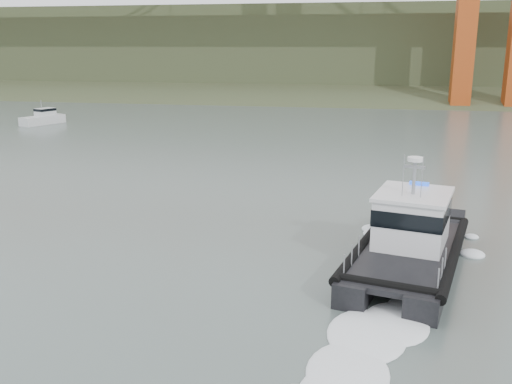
# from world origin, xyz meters

# --- Properties ---
(ground) EXTENTS (400.00, 400.00, 0.00)m
(ground) POSITION_xyz_m (0.00, 0.00, 0.00)
(ground) COLOR #46544E
(ground) RESTS_ON ground
(headlands) EXTENTS (500.00, 105.36, 27.12)m
(headlands) POSITION_xyz_m (0.00, 125.50, 7.05)
(headlands) COLOR #333E23
(headlands) RESTS_ON ground
(patrol_boat) EXTENTS (6.22, 11.40, 5.24)m
(patrol_boat) POSITION_xyz_m (6.04, 4.39, 1.31)
(patrol_boat) COLOR black
(patrol_boat) RESTS_ON ground
(motorboat) EXTENTS (3.88, 5.96, 3.11)m
(motorboat) POSITION_xyz_m (-36.47, 44.92, 0.78)
(motorboat) COLOR silver
(motorboat) RESTS_ON ground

